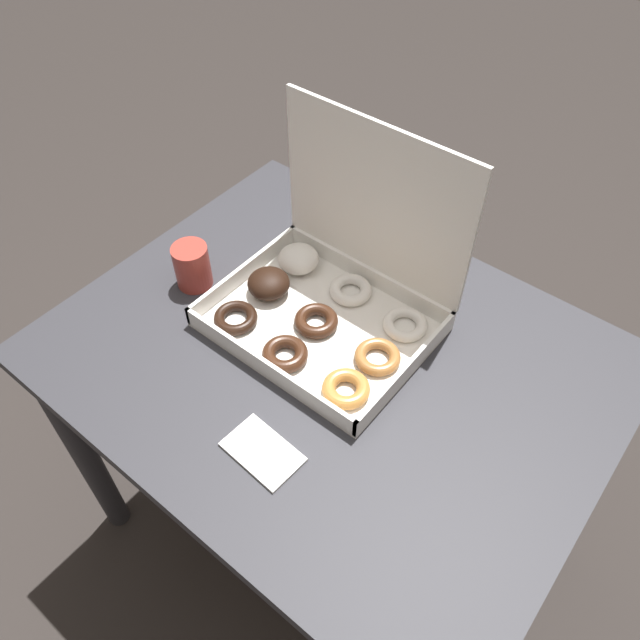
{
  "coord_description": "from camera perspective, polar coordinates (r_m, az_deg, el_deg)",
  "views": [
    {
      "loc": [
        0.44,
        -0.58,
        1.65
      ],
      "look_at": [
        -0.06,
        0.04,
        0.76
      ],
      "focal_mm": 35.0,
      "sensor_mm": 36.0,
      "label": 1
    }
  ],
  "objects": [
    {
      "name": "ground_plane",
      "position": [
        1.8,
        0.72,
        -17.82
      ],
      "size": [
        8.0,
        8.0,
        0.0
      ],
      "primitive_type": "plane",
      "color": "#2D2826"
    },
    {
      "name": "dining_table",
      "position": [
        1.25,
        0.99,
        -6.34
      ],
      "size": [
        1.01,
        0.8,
        0.74
      ],
      "color": "#2D2D33",
      "rests_on": "ground_plane"
    },
    {
      "name": "donut_box",
      "position": [
        1.19,
        0.86,
        2.99
      ],
      "size": [
        0.41,
        0.32,
        0.36
      ],
      "color": "silver",
      "rests_on": "dining_table"
    },
    {
      "name": "coffee_mug",
      "position": [
        1.28,
        -11.62,
        4.92
      ],
      "size": [
        0.07,
        0.07,
        0.09
      ],
      "color": "#A3382D",
      "rests_on": "dining_table"
    },
    {
      "name": "paper_napkin",
      "position": [
        1.05,
        -5.27,
        -11.91
      ],
      "size": [
        0.13,
        0.09,
        0.01
      ],
      "color": "white",
      "rests_on": "dining_table"
    }
  ]
}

